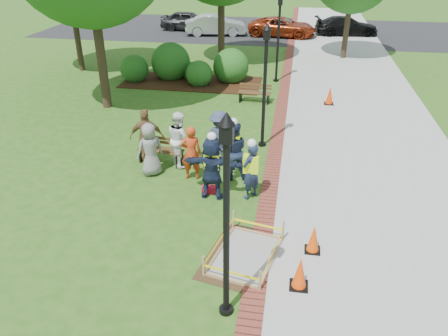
% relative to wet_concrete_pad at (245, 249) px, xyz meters
% --- Properties ---
extents(ground, '(100.00, 100.00, 0.00)m').
position_rel_wet_concrete_pad_xyz_m(ground, '(-1.42, 1.25, -0.23)').
color(ground, '#285116').
rests_on(ground, ground).
extents(sidewalk, '(6.00, 60.00, 0.02)m').
position_rel_wet_concrete_pad_xyz_m(sidewalk, '(3.58, 11.25, -0.22)').
color(sidewalk, '#9E9E99').
rests_on(sidewalk, ground).
extents(brick_edging, '(0.50, 60.00, 0.03)m').
position_rel_wet_concrete_pad_xyz_m(brick_edging, '(0.33, 11.25, -0.22)').
color(brick_edging, maroon).
rests_on(brick_edging, ground).
extents(mulch_bed, '(7.00, 3.00, 0.05)m').
position_rel_wet_concrete_pad_xyz_m(mulch_bed, '(-4.42, 13.25, -0.21)').
color(mulch_bed, '#381E0F').
rests_on(mulch_bed, ground).
extents(parking_lot, '(36.00, 12.00, 0.01)m').
position_rel_wet_concrete_pad_xyz_m(parking_lot, '(-1.42, 28.25, -0.23)').
color(parking_lot, black).
rests_on(parking_lot, ground).
extents(wet_concrete_pad, '(2.13, 2.60, 0.55)m').
position_rel_wet_concrete_pad_xyz_m(wet_concrete_pad, '(0.00, 0.00, 0.00)').
color(wet_concrete_pad, '#47331E').
rests_on(wet_concrete_pad, ground).
extents(bench_near, '(1.58, 0.72, 0.82)m').
position_rel_wet_concrete_pad_xyz_m(bench_near, '(-3.35, 4.36, 0.03)').
color(bench_near, brown).
rests_on(bench_near, ground).
extents(bench_far, '(1.49, 0.59, 0.79)m').
position_rel_wet_concrete_pad_xyz_m(bench_far, '(-0.94, 10.84, 0.02)').
color(bench_far, brown).
rests_on(bench_far, ground).
extents(cone_front, '(0.40, 0.40, 0.78)m').
position_rel_wet_concrete_pad_xyz_m(cone_front, '(1.25, -0.80, 0.14)').
color(cone_front, black).
rests_on(cone_front, ground).
extents(cone_back, '(0.37, 0.37, 0.73)m').
position_rel_wet_concrete_pad_xyz_m(cone_back, '(1.56, 0.48, 0.12)').
color(cone_back, black).
rests_on(cone_back, ground).
extents(cone_far, '(0.41, 0.41, 0.81)m').
position_rel_wet_concrete_pad_xyz_m(cone_far, '(2.39, 11.09, 0.15)').
color(cone_far, black).
rests_on(cone_far, ground).
extents(toolbox, '(0.41, 0.24, 0.20)m').
position_rel_wet_concrete_pad_xyz_m(toolbox, '(-1.42, 2.73, -0.13)').
color(toolbox, '#B30D26').
rests_on(toolbox, ground).
extents(lamp_near, '(0.28, 0.28, 4.26)m').
position_rel_wet_concrete_pad_xyz_m(lamp_near, '(-0.17, -1.75, 2.25)').
color(lamp_near, black).
rests_on(lamp_near, ground).
extents(lamp_mid, '(0.28, 0.28, 4.26)m').
position_rel_wet_concrete_pad_xyz_m(lamp_mid, '(-0.17, 6.25, 2.25)').
color(lamp_mid, black).
rests_on(lamp_mid, ground).
extents(lamp_far, '(0.28, 0.28, 4.26)m').
position_rel_wet_concrete_pad_xyz_m(lamp_far, '(-0.17, 14.25, 2.25)').
color(lamp_far, black).
rests_on(lamp_far, ground).
extents(shrub_a, '(1.46, 1.46, 1.46)m').
position_rel_wet_concrete_pad_xyz_m(shrub_a, '(-7.40, 13.11, -0.23)').
color(shrub_a, '#1C4E16').
rests_on(shrub_a, ground).
extents(shrub_b, '(2.02, 2.02, 2.02)m').
position_rel_wet_concrete_pad_xyz_m(shrub_b, '(-5.66, 13.87, -0.23)').
color(shrub_b, '#1C4E16').
rests_on(shrub_b, ground).
extents(shrub_c, '(1.34, 1.34, 1.34)m').
position_rel_wet_concrete_pad_xyz_m(shrub_c, '(-3.95, 12.92, -0.23)').
color(shrub_c, '#1C4E16').
rests_on(shrub_c, ground).
extents(shrub_d, '(1.83, 1.83, 1.83)m').
position_rel_wet_concrete_pad_xyz_m(shrub_d, '(-2.48, 13.84, -0.23)').
color(shrub_d, '#1C4E16').
rests_on(shrub_d, ground).
extents(shrub_e, '(0.98, 0.98, 0.98)m').
position_rel_wet_concrete_pad_xyz_m(shrub_e, '(-4.55, 13.90, -0.23)').
color(shrub_e, '#1C4E16').
rests_on(shrub_e, ground).
extents(casual_person_a, '(0.64, 0.61, 1.70)m').
position_rel_wet_concrete_pad_xyz_m(casual_person_a, '(-3.42, 3.54, 0.62)').
color(casual_person_a, gray).
rests_on(casual_person_a, ground).
extents(casual_person_b, '(0.61, 0.45, 1.73)m').
position_rel_wet_concrete_pad_xyz_m(casual_person_b, '(-2.10, 3.50, 0.63)').
color(casual_person_b, red).
rests_on(casual_person_b, ground).
extents(casual_person_c, '(0.64, 0.69, 1.82)m').
position_rel_wet_concrete_pad_xyz_m(casual_person_c, '(-2.69, 4.36, 0.67)').
color(casual_person_c, white).
rests_on(casual_person_c, ground).
extents(casual_person_d, '(0.66, 0.49, 1.88)m').
position_rel_wet_concrete_pad_xyz_m(casual_person_d, '(-3.74, 4.24, 0.71)').
color(casual_person_d, brown).
rests_on(casual_person_d, ground).
extents(casual_person_e, '(0.67, 0.57, 1.79)m').
position_rel_wet_concrete_pad_xyz_m(casual_person_e, '(-1.45, 4.71, 0.66)').
color(casual_person_e, '#333959').
rests_on(casual_person_e, ground).
extents(hivis_worker_a, '(0.62, 0.42, 2.03)m').
position_rel_wet_concrete_pad_xyz_m(hivis_worker_a, '(-1.27, 2.51, 0.76)').
color(hivis_worker_a, '#1D2D4C').
rests_on(hivis_worker_a, ground).
extents(hivis_worker_b, '(0.60, 0.64, 1.83)m').
position_rel_wet_concrete_pad_xyz_m(hivis_worker_b, '(-0.19, 2.68, 0.68)').
color(hivis_worker_b, '#182140').
rests_on(hivis_worker_b, ground).
extents(hivis_worker_c, '(0.65, 0.49, 1.98)m').
position_rel_wet_concrete_pad_xyz_m(hivis_worker_c, '(-0.85, 3.73, 0.74)').
color(hivis_worker_c, '#1C2D4B').
rests_on(hivis_worker_c, ground).
extents(parked_car_a, '(2.45, 5.06, 1.61)m').
position_rel_wet_concrete_pad_xyz_m(parked_car_a, '(-7.93, 27.00, -0.23)').
color(parked_car_a, '#242427').
rests_on(parked_car_a, ground).
extents(parked_car_b, '(2.96, 5.25, 1.62)m').
position_rel_wet_concrete_pad_xyz_m(parked_car_b, '(-5.44, 25.49, -0.23)').
color(parked_car_b, '#ABABB0').
rests_on(parked_car_b, ground).
extents(parked_car_c, '(2.61, 4.86, 1.51)m').
position_rel_wet_concrete_pad_xyz_m(parked_car_c, '(-0.45, 25.87, -0.23)').
color(parked_car_c, '#972F13').
rests_on(parked_car_c, ground).
extents(parked_car_d, '(2.51, 4.74, 1.48)m').
position_rel_wet_concrete_pad_xyz_m(parked_car_d, '(4.30, 27.16, -0.23)').
color(parked_car_d, black).
rests_on(parked_car_d, ground).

